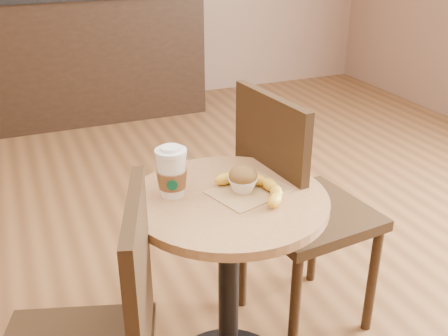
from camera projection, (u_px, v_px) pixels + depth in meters
name	position (u px, v px, depth m)	size (l,w,h in m)	color
cafe_table	(229.00, 263.00, 1.73)	(0.62, 0.62, 0.75)	black
chair_right	(296.00, 206.00, 1.98)	(0.48, 0.48, 1.00)	#322211
service_counter	(67.00, 57.00, 4.32)	(2.30, 0.65, 1.04)	black
kraft_bag	(250.00, 191.00, 1.66)	(0.24, 0.18, 0.00)	#A47F4F
coffee_cup	(172.00, 174.00, 1.60)	(0.10, 0.10, 0.16)	white
muffin	(243.00, 179.00, 1.64)	(0.09, 0.09, 0.08)	white
banana	(253.00, 188.00, 1.63)	(0.19, 0.26, 0.04)	yellow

